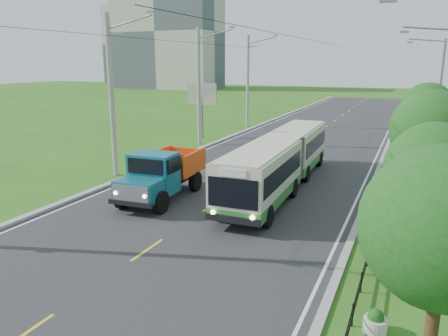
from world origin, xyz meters
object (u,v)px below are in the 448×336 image
Objects in this scene: pole_near at (112,96)px; streetlight_mid at (447,103)px; pole_mid at (199,86)px; tree_front at (446,235)px; tree_back at (426,106)px; tree_fourth at (429,126)px; planter_near at (392,224)px; tree_third at (432,134)px; streetlight_far at (438,89)px; planter_far at (404,155)px; tree_fifth at (428,111)px; pole_far at (248,81)px; tree_second at (435,176)px; planter_mid at (400,180)px; billboard_left at (202,98)px; planter_front at (375,322)px; dump_truck at (162,171)px; bus at (281,158)px.

streetlight_mid is (18.90, 5.00, -0.19)m from pole_near.
pole_mid is 1.79× the size of tree_front.
pole_near is 1.82× the size of tree_back.
tree_fourth is 8.87m from planter_near.
streetlight_far reaches higher than tree_third.
streetlight_far reaches higher than planter_far.
pole_far is at bearing 144.64° from tree_fifth.
pole_near is at bearing 159.26° from tree_second.
planter_mid is at bearing -95.91° from tree_back.
tree_third is 14.40m from planter_far.
tree_front is at bearing -55.21° from billboard_left.
billboard_left is at bearing 135.16° from planter_near.
tree_fifth is at bearing -55.95° from planter_far.
pole_far reaches higher than streetlight_far.
pole_far reaches higher than planter_mid.
planter_mid is (-1.26, -12.14, -3.37)m from tree_back.
pole_mid is at bearing 159.68° from streetlight_mid.
tree_fifth reaches higher than planter_front.
tree_fourth is 0.84× the size of dump_truck.
planter_far is (-1.26, 25.86, -3.43)m from tree_front.
pole_far is at bearing 131.59° from planter_mid.
bus is at bearing 145.36° from planter_near.
tree_back is 23.98m from dump_truck.
planter_near is at bearing -90.00° from planter_far.
planter_mid is (-2.04, -0.00, -4.62)m from streetlight_mid.
tree_fourth is at bearing -26.99° from billboard_left.
tree_front is at bearing -82.74° from planter_near.
pole_near is at bearing 177.29° from tree_third.
streetlight_mid is at bearing 21.92° from bus.
pole_mid is 14.93× the size of planter_front.
planter_near and planter_mid have the same top height.
streetlight_far is (18.90, 7.00, -0.19)m from pole_mid.
tree_back reaches higher than planter_far.
tree_third is (18.12, -12.86, -1.11)m from pole_mid.
pole_far reaches higher than planter_front.
streetlight_far is (18.90, 19.00, -0.19)m from pole_near.
tree_fourth reaches higher than bus.
streetlight_mid reaches higher than tree_fifth.
planter_front is at bearing -55.16° from billboard_left.
tree_fifth reaches higher than dump_truck.
pole_near reaches higher than billboard_left.
planter_near is at bearing -3.05° from dump_truck.
tree_fifth is at bearing 86.75° from planter_front.
dump_truck is at bearing -145.21° from planter_mid.
pole_far is 39.15m from planter_front.
pole_near is at bearing -173.94° from bus.
bus is (-6.34, -11.62, 1.49)m from planter_far.
tree_second is 5.19m from planter_near.
tree_fifth is at bearing 50.67° from bus.
planter_mid is (-1.26, 11.86, -3.23)m from tree_second.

